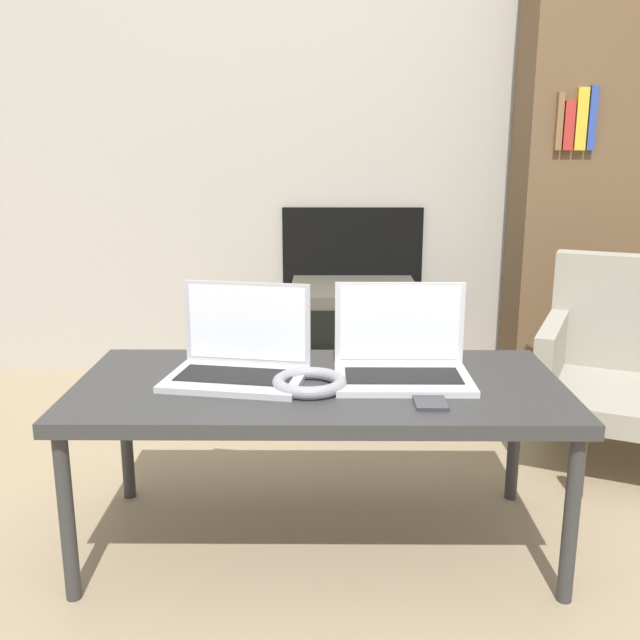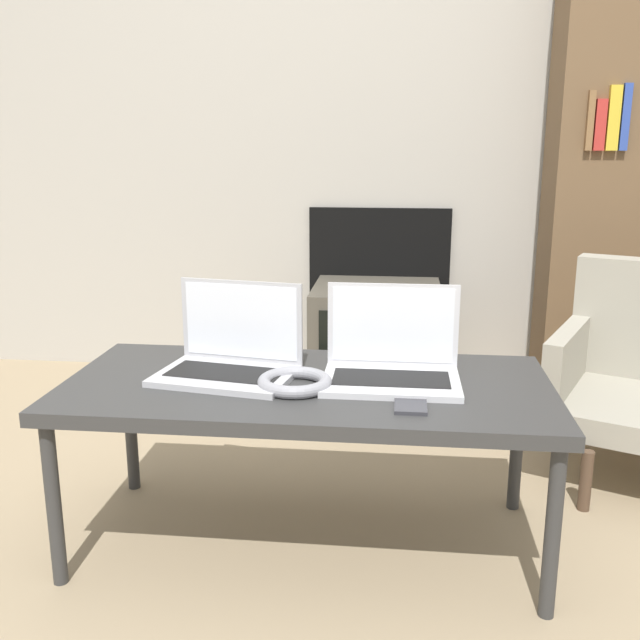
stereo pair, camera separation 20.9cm
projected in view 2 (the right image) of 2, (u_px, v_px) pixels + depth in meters
name	position (u px, v px, depth m)	size (l,w,h in m)	color
ground_plane	(285.00, 639.00, 1.55)	(14.00, 14.00, 0.00)	#998466
wall_back	(351.00, 86.00, 3.09)	(7.00, 0.08, 2.60)	#ADA89E
table	(307.00, 395.00, 1.83)	(1.24, 0.58, 0.46)	#333333
laptop_left	(231.00, 355.00, 1.87)	(0.38, 0.30, 0.24)	#B2B2B7
laptop_right	(392.00, 360.00, 1.83)	(0.35, 0.24, 0.24)	silver
headphones	(295.00, 382.00, 1.77)	(0.19, 0.19, 0.03)	gray
phone	(410.00, 402.00, 1.66)	(0.07, 0.15, 0.01)	#333338
tv	(376.00, 340.00, 3.04)	(0.53, 0.50, 0.46)	#4C473D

